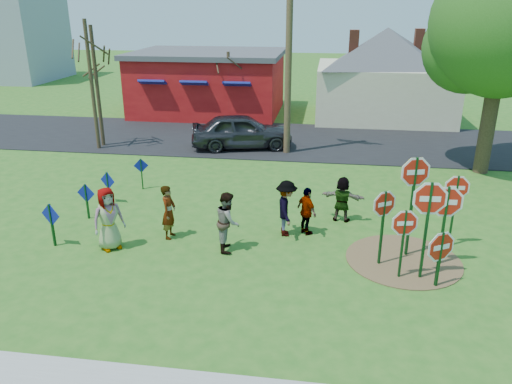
{
  "coord_description": "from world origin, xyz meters",
  "views": [
    {
      "loc": [
        2.17,
        -13.89,
        6.81
      ],
      "look_at": [
        0.03,
        0.94,
        1.09
      ],
      "focal_mm": 35.0,
      "sensor_mm": 36.0,
      "label": 1
    }
  ],
  "objects_px": {
    "stop_sign_c": "(429,209)",
    "utility_pole": "(289,43)",
    "person_a": "(108,219)",
    "person_b": "(169,212)",
    "stop_sign_b": "(414,182)",
    "suv": "(242,131)",
    "stop_sign_a": "(404,229)",
    "stop_sign_d": "(456,193)",
    "leafy_tree": "(507,32)"
  },
  "relations": [
    {
      "from": "stop_sign_c",
      "to": "utility_pole",
      "type": "relative_size",
      "value": 0.29
    },
    {
      "from": "person_a",
      "to": "person_b",
      "type": "height_order",
      "value": "person_a"
    },
    {
      "from": "stop_sign_c",
      "to": "person_a",
      "type": "height_order",
      "value": "stop_sign_c"
    },
    {
      "from": "stop_sign_b",
      "to": "utility_pole",
      "type": "bearing_deg",
      "value": 97.1
    },
    {
      "from": "stop_sign_c",
      "to": "suv",
      "type": "distance_m",
      "value": 13.46
    },
    {
      "from": "stop_sign_a",
      "to": "stop_sign_d",
      "type": "distance_m",
      "value": 2.71
    },
    {
      "from": "stop_sign_d",
      "to": "person_a",
      "type": "bearing_deg",
      "value": -174.37
    },
    {
      "from": "stop_sign_d",
      "to": "leafy_tree",
      "type": "height_order",
      "value": "leafy_tree"
    },
    {
      "from": "person_b",
      "to": "leafy_tree",
      "type": "bearing_deg",
      "value": -51.17
    },
    {
      "from": "stop_sign_a",
      "to": "person_b",
      "type": "height_order",
      "value": "stop_sign_a"
    },
    {
      "from": "stop_sign_c",
      "to": "person_b",
      "type": "bearing_deg",
      "value": 164.89
    },
    {
      "from": "utility_pole",
      "to": "stop_sign_c",
      "type": "bearing_deg",
      "value": -67.97
    },
    {
      "from": "person_a",
      "to": "leafy_tree",
      "type": "xyz_separation_m",
      "value": [
        12.86,
        8.98,
        4.76
      ]
    },
    {
      "from": "utility_pole",
      "to": "suv",
      "type": "bearing_deg",
      "value": 167.1
    },
    {
      "from": "stop_sign_d",
      "to": "stop_sign_b",
      "type": "bearing_deg",
      "value": -152.69
    },
    {
      "from": "stop_sign_a",
      "to": "person_a",
      "type": "height_order",
      "value": "stop_sign_a"
    },
    {
      "from": "stop_sign_d",
      "to": "person_b",
      "type": "bearing_deg",
      "value": -179.23
    },
    {
      "from": "stop_sign_b",
      "to": "stop_sign_c",
      "type": "height_order",
      "value": "stop_sign_b"
    },
    {
      "from": "suv",
      "to": "leafy_tree",
      "type": "distance_m",
      "value": 12.08
    },
    {
      "from": "stop_sign_d",
      "to": "suv",
      "type": "relative_size",
      "value": 0.47
    },
    {
      "from": "stop_sign_b",
      "to": "leafy_tree",
      "type": "bearing_deg",
      "value": 45.82
    },
    {
      "from": "stop_sign_a",
      "to": "person_a",
      "type": "relative_size",
      "value": 1.08
    },
    {
      "from": "person_a",
      "to": "utility_pole",
      "type": "relative_size",
      "value": 0.2
    },
    {
      "from": "person_b",
      "to": "leafy_tree",
      "type": "distance_m",
      "value": 14.73
    },
    {
      "from": "stop_sign_d",
      "to": "person_b",
      "type": "distance_m",
      "value": 8.46
    },
    {
      "from": "person_b",
      "to": "leafy_tree",
      "type": "relative_size",
      "value": 0.19
    },
    {
      "from": "stop_sign_c",
      "to": "person_a",
      "type": "bearing_deg",
      "value": 172.99
    },
    {
      "from": "person_a",
      "to": "person_b",
      "type": "xyz_separation_m",
      "value": [
        1.5,
        0.96,
        -0.1
      ]
    },
    {
      "from": "stop_sign_b",
      "to": "person_a",
      "type": "relative_size",
      "value": 1.63
    },
    {
      "from": "stop_sign_c",
      "to": "person_b",
      "type": "distance_m",
      "value": 7.47
    },
    {
      "from": "stop_sign_d",
      "to": "stop_sign_a",
      "type": "bearing_deg",
      "value": -132.38
    },
    {
      "from": "person_a",
      "to": "stop_sign_b",
      "type": "bearing_deg",
      "value": -40.86
    },
    {
      "from": "stop_sign_c",
      "to": "person_b",
      "type": "height_order",
      "value": "stop_sign_c"
    },
    {
      "from": "suv",
      "to": "utility_pole",
      "type": "xyz_separation_m",
      "value": [
        2.26,
        -0.52,
        4.22
      ]
    },
    {
      "from": "stop_sign_d",
      "to": "suv",
      "type": "height_order",
      "value": "stop_sign_d"
    },
    {
      "from": "person_a",
      "to": "person_b",
      "type": "distance_m",
      "value": 1.79
    },
    {
      "from": "stop_sign_b",
      "to": "suv",
      "type": "bearing_deg",
      "value": 105.84
    },
    {
      "from": "person_a",
      "to": "leafy_tree",
      "type": "relative_size",
      "value": 0.21
    },
    {
      "from": "stop_sign_b",
      "to": "person_b",
      "type": "bearing_deg",
      "value": 162.14
    },
    {
      "from": "stop_sign_c",
      "to": "leafy_tree",
      "type": "distance_m",
      "value": 10.95
    },
    {
      "from": "stop_sign_d",
      "to": "person_b",
      "type": "xyz_separation_m",
      "value": [
        -8.4,
        -0.63,
        -0.83
      ]
    },
    {
      "from": "stop_sign_b",
      "to": "person_a",
      "type": "xyz_separation_m",
      "value": [
        -8.55,
        -0.79,
        -1.3
      ]
    },
    {
      "from": "person_b",
      "to": "suv",
      "type": "height_order",
      "value": "suv"
    },
    {
      "from": "stop_sign_c",
      "to": "suv",
      "type": "relative_size",
      "value": 0.58
    },
    {
      "from": "stop_sign_a",
      "to": "person_a",
      "type": "bearing_deg",
      "value": 163.73
    },
    {
      "from": "stop_sign_c",
      "to": "person_b",
      "type": "xyz_separation_m",
      "value": [
        -7.25,
        1.42,
        -1.13
      ]
    },
    {
      "from": "leafy_tree",
      "to": "utility_pole",
      "type": "bearing_deg",
      "value": 169.13
    },
    {
      "from": "stop_sign_d",
      "to": "leafy_tree",
      "type": "distance_m",
      "value": 8.93
    },
    {
      "from": "stop_sign_a",
      "to": "person_b",
      "type": "distance_m",
      "value": 6.89
    },
    {
      "from": "stop_sign_c",
      "to": "stop_sign_d",
      "type": "height_order",
      "value": "stop_sign_c"
    }
  ]
}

